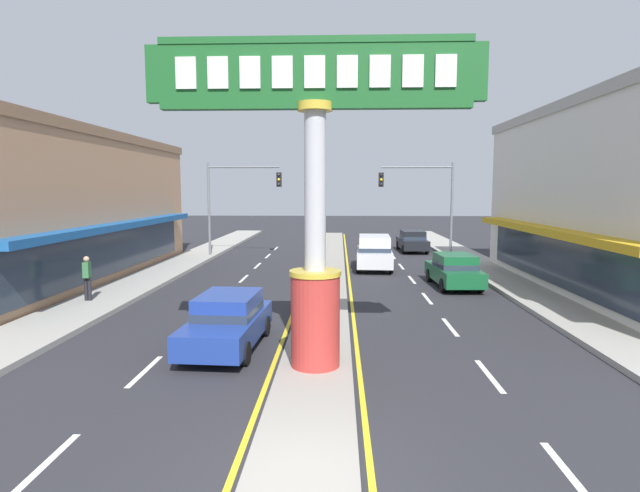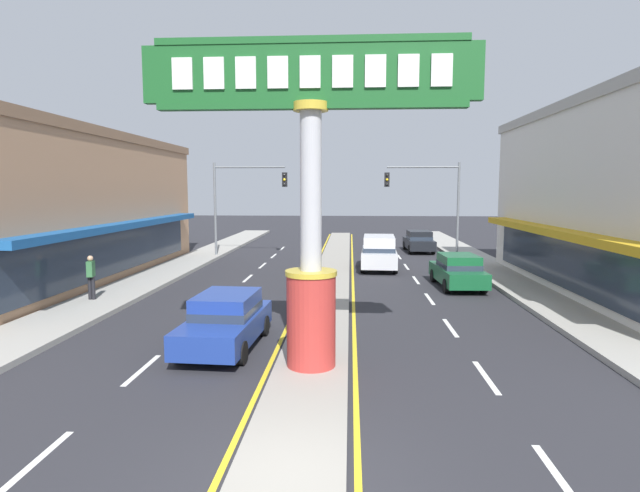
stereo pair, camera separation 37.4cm
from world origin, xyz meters
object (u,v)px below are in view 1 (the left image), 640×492
(traffic_light_right_side, at_px, (425,193))
(sedan_mid_left_lane, at_px, (228,321))
(traffic_light_left_side, at_px, (235,193))
(suv_far_right_lane, at_px, (374,252))
(sedan_near_right_lane, at_px, (454,270))
(district_sign, at_px, (315,198))
(pedestrian_near_kerb, at_px, (87,275))
(sedan_near_left_lane, at_px, (412,241))
(storefront_left, at_px, (28,207))

(traffic_light_right_side, xyz_separation_m, sedan_mid_left_lane, (-8.70, -19.65, -3.46))
(traffic_light_left_side, height_order, suv_far_right_lane, traffic_light_left_side)
(sedan_near_right_lane, relative_size, suv_far_right_lane, 0.94)
(district_sign, relative_size, suv_far_right_lane, 1.69)
(district_sign, bearing_deg, suv_far_right_lane, 81.10)
(sedan_near_right_lane, relative_size, pedestrian_near_kerb, 2.53)
(suv_far_right_lane, bearing_deg, pedestrian_near_kerb, -141.22)
(traffic_light_left_side, xyz_separation_m, sedan_near_right_lane, (12.01, -9.69, -3.46))
(traffic_light_right_side, bearing_deg, sedan_near_right_lane, -91.58)
(traffic_light_right_side, relative_size, sedan_near_left_lane, 1.43)
(district_sign, xyz_separation_m, sedan_mid_left_lane, (-2.56, 1.76, -3.48))
(sedan_mid_left_lane, bearing_deg, suv_far_right_lane, 70.66)
(sedan_near_left_lane, bearing_deg, traffic_light_right_side, -84.99)
(sedan_near_left_lane, height_order, pedestrian_near_kerb, pedestrian_near_kerb)
(district_sign, relative_size, traffic_light_right_side, 1.28)
(suv_far_right_lane, height_order, sedan_near_left_lane, suv_far_right_lane)
(storefront_left, distance_m, traffic_light_left_side, 12.24)
(district_sign, xyz_separation_m, storefront_left, (-14.29, 11.77, -0.63))
(storefront_left, xyz_separation_m, sedan_near_right_lane, (20.15, -0.58, -2.85))
(pedestrian_near_kerb, bearing_deg, storefront_left, 136.72)
(storefront_left, xyz_separation_m, traffic_light_right_side, (20.44, 9.63, 0.61))
(district_sign, height_order, suv_far_right_lane, district_sign)
(traffic_light_right_side, distance_m, pedestrian_near_kerb, 21.28)
(suv_far_right_lane, bearing_deg, sedan_mid_left_lane, -109.34)
(traffic_light_left_side, relative_size, sedan_mid_left_lane, 1.41)
(sedan_near_right_lane, xyz_separation_m, sedan_mid_left_lane, (-8.42, -9.43, 0.00))
(district_sign, bearing_deg, traffic_light_right_side, 73.98)
(pedestrian_near_kerb, bearing_deg, district_sign, -37.14)
(pedestrian_near_kerb, bearing_deg, suv_far_right_lane, 38.78)
(traffic_light_left_side, distance_m, sedan_mid_left_lane, 19.76)
(sedan_near_right_lane, bearing_deg, traffic_light_left_side, 141.10)
(suv_far_right_lane, xyz_separation_m, sedan_near_left_lane, (3.30, 8.32, -0.20))
(sedan_near_left_lane, height_order, sedan_mid_left_lane, same)
(district_sign, bearing_deg, sedan_mid_left_lane, 145.46)
(traffic_light_right_side, height_order, suv_far_right_lane, traffic_light_right_side)
(traffic_light_right_side, bearing_deg, sedan_mid_left_lane, -113.89)
(suv_far_right_lane, bearing_deg, district_sign, -98.90)
(suv_far_right_lane, xyz_separation_m, pedestrian_near_kerb, (-11.70, -9.40, 0.18))
(traffic_light_left_side, xyz_separation_m, pedestrian_near_kerb, (-3.00, -13.96, -3.08))
(traffic_light_left_side, relative_size, sedan_near_right_lane, 1.42)
(sedan_near_left_lane, bearing_deg, storefront_left, -147.44)
(pedestrian_near_kerb, bearing_deg, sedan_near_left_lane, 49.74)
(traffic_light_left_side, xyz_separation_m, traffic_light_right_side, (12.29, 0.53, 0.00))
(suv_far_right_lane, height_order, sedan_mid_left_lane, suv_far_right_lane)
(storefront_left, distance_m, sedan_mid_left_lane, 15.69)
(sedan_mid_left_lane, bearing_deg, district_sign, -34.54)
(traffic_light_left_side, xyz_separation_m, sedan_mid_left_lane, (3.59, -19.12, -3.46))
(district_sign, relative_size, storefront_left, 0.36)
(traffic_light_left_side, distance_m, sedan_near_left_lane, 13.05)
(suv_far_right_lane, relative_size, sedan_mid_left_lane, 1.07)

